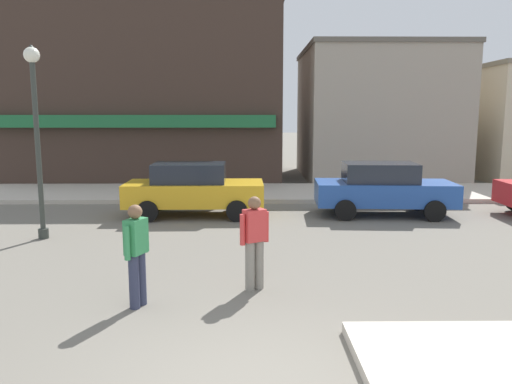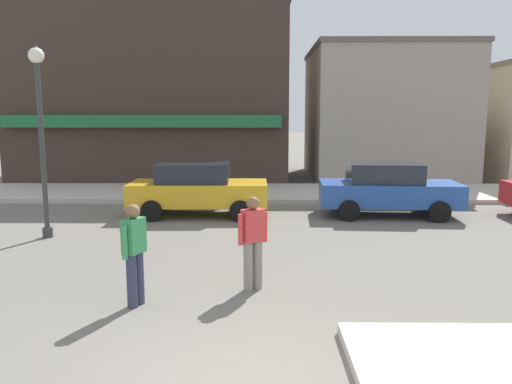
% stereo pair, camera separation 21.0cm
% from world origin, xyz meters
% --- Properties ---
extents(kerb_far, '(80.00, 4.00, 0.15)m').
position_xyz_m(kerb_far, '(0.00, 13.56, 0.07)').
color(kerb_far, beige).
rests_on(kerb_far, ground).
extents(lamp_post, '(0.36, 0.36, 4.54)m').
position_xyz_m(lamp_post, '(-5.08, 6.93, 2.96)').
color(lamp_post, '#333833').
rests_on(lamp_post, ground).
extents(parked_car_nearest, '(4.02, 1.92, 1.56)m').
position_xyz_m(parked_car_nearest, '(-1.75, 9.63, 0.81)').
color(parked_car_nearest, gold).
rests_on(parked_car_nearest, ground).
extents(parked_car_second, '(4.09, 2.06, 1.56)m').
position_xyz_m(parked_car_second, '(3.84, 9.65, 0.81)').
color(parked_car_second, '#234C9E').
rests_on(parked_car_second, ground).
extents(pedestrian_crossing_near, '(0.52, 0.37, 1.61)m').
position_xyz_m(pedestrian_crossing_near, '(-0.01, 3.30, 0.87)').
color(pedestrian_crossing_near, gray).
rests_on(pedestrian_crossing_near, ground).
extents(pedestrian_crossing_far, '(0.34, 0.54, 1.61)m').
position_xyz_m(pedestrian_crossing_far, '(-1.83, 2.56, 0.87)').
color(pedestrian_crossing_far, '#2D334C').
rests_on(pedestrian_crossing_far, ground).
extents(building_corner_shop, '(12.26, 7.55, 8.10)m').
position_xyz_m(building_corner_shop, '(-4.70, 19.10, 4.05)').
color(building_corner_shop, '#3D2D26').
rests_on(building_corner_shop, ground).
extents(building_storefront_left_near, '(6.86, 7.32, 6.02)m').
position_xyz_m(building_storefront_left_near, '(5.87, 19.13, 3.01)').
color(building_storefront_left_near, '#9E9384').
rests_on(building_storefront_left_near, ground).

